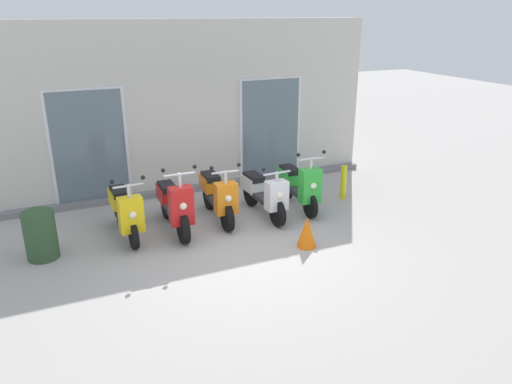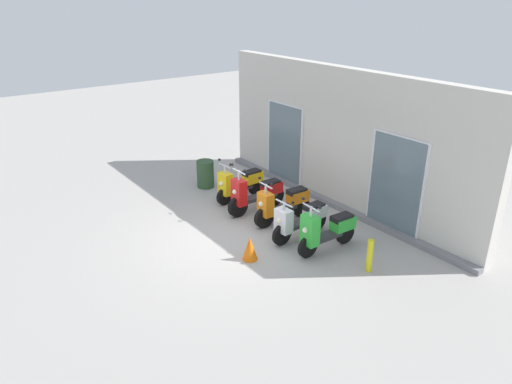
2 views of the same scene
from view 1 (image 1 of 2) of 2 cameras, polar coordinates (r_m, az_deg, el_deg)
ground_plane at (r=8.02m, az=-1.69°, el=-6.55°), size 40.00×40.00×0.00m
storefront_facade at (r=10.33m, az=-8.52°, el=9.31°), size 8.41×0.50×3.50m
scooter_yellow at (r=8.52m, az=-15.05°, el=-2.07°), size 0.55×1.51×1.20m
scooter_red at (r=8.58m, az=-9.55°, el=-1.48°), size 0.58×1.69×1.32m
scooter_orange at (r=8.95m, az=-4.52°, el=-0.38°), size 0.55×1.61×1.20m
scooter_white at (r=9.09m, az=0.88°, el=-0.06°), size 0.59×1.62×1.13m
scooter_green at (r=9.45m, az=5.04°, el=0.91°), size 0.59×1.55×1.27m
curb_bollard at (r=10.14m, az=10.19°, el=1.15°), size 0.12×0.12×0.70m
traffic_cone at (r=8.01m, az=5.96°, el=-4.66°), size 0.32×0.32×0.52m
trash_bin at (r=8.26m, az=-23.89°, el=-4.63°), size 0.49×0.49×0.77m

